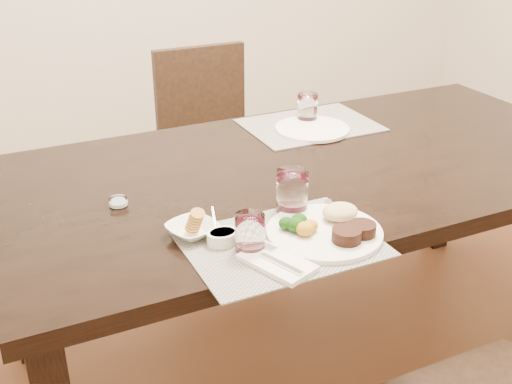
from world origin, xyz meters
name	(u,v)px	position (x,y,z in m)	size (l,w,h in m)	color
ground_plane	(310,351)	(0.00, 0.00, 0.00)	(4.50, 4.50, 0.00)	#4F2919
dining_table	(317,186)	(0.00, 0.00, 0.67)	(2.00, 1.00, 0.75)	black
chair_far	(210,139)	(0.00, 0.93, 0.50)	(0.42, 0.42, 0.90)	black
placemat_near	(281,244)	(-0.34, -0.40, 0.75)	(0.46, 0.34, 0.00)	gray
placemat_far	(310,125)	(0.15, 0.31, 0.75)	(0.46, 0.34, 0.00)	gray
dinner_plate	(330,228)	(-0.21, -0.41, 0.77)	(0.29, 0.29, 0.05)	white
napkin_fork	(277,262)	(-0.39, -0.48, 0.76)	(0.15, 0.20, 0.02)	silver
steak_knife	(351,224)	(-0.14, -0.40, 0.76)	(0.06, 0.23, 0.01)	silver
cracker_bowl	(192,229)	(-0.52, -0.27, 0.77)	(0.15, 0.15, 0.05)	white
sauce_ramekin	(222,237)	(-0.47, -0.34, 0.77)	(0.08, 0.12, 0.06)	white
wine_glass_near	(292,193)	(-0.24, -0.26, 0.81)	(0.08, 0.08, 0.12)	white
far_plate	(312,129)	(0.12, 0.25, 0.76)	(0.26, 0.26, 0.01)	white
wine_glass_far	(307,109)	(0.15, 0.34, 0.80)	(0.07, 0.07, 0.10)	white
wine_glass_side	(250,236)	(-0.42, -0.40, 0.79)	(0.07, 0.07, 0.10)	white
salt_cellar	(118,202)	(-0.64, -0.03, 0.76)	(0.05, 0.05, 0.02)	white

